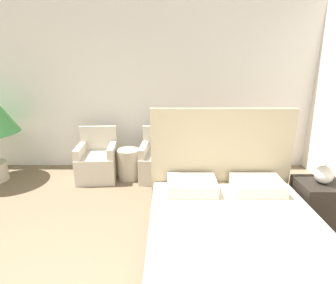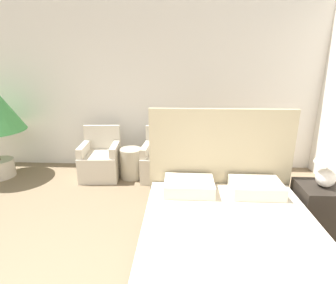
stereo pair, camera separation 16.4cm
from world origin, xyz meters
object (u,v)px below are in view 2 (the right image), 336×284
bed (231,248)px  table_lamp (329,160)px  nightstand (319,209)px  armchair_near_window_left (101,162)px  armchair_near_window_right (162,163)px  side_table (131,163)px

bed → table_lamp: bearing=31.9°
nightstand → table_lamp: bearing=-29.9°
armchair_near_window_left → nightstand: bearing=-28.9°
table_lamp → bed: bearing=-148.1°
armchair_near_window_right → side_table: armchair_near_window_right is taller
bed → table_lamp: 1.43m
armchair_near_window_left → armchair_near_window_right: same height
nightstand → armchair_near_window_left: bearing=155.3°
nightstand → side_table: size_ratio=1.15×
armchair_near_window_left → nightstand: (2.89, -1.33, 0.02)m
bed → armchair_near_window_left: bearing=131.5°
bed → nightstand: 1.30m
armchair_near_window_right → armchair_near_window_left: bearing=-175.9°
armchair_near_window_right → side_table: (-0.51, 0.01, -0.02)m
bed → table_lamp: size_ratio=4.00×
bed → armchair_near_window_right: bearing=110.8°
armchair_near_window_right → table_lamp: table_lamp is taller
bed → armchair_near_window_right: bed is taller
table_lamp → side_table: 2.81m
armchair_near_window_left → side_table: 0.51m
armchair_near_window_right → table_lamp: size_ratio=1.60×
nightstand → side_table: bearing=150.7°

